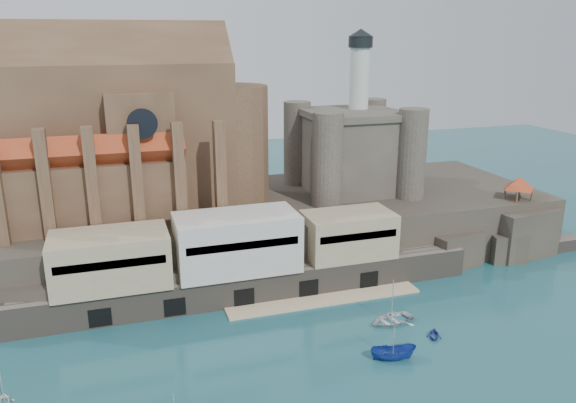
% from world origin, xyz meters
% --- Properties ---
extents(ground, '(300.00, 300.00, 0.00)m').
position_xyz_m(ground, '(0.00, 0.00, 0.00)').
color(ground, '#184952').
rests_on(ground, ground).
extents(promontory, '(100.00, 36.00, 10.00)m').
position_xyz_m(promontory, '(-0.19, 39.37, 4.92)').
color(promontory, '#2A251F').
rests_on(promontory, ground).
extents(quay, '(70.00, 12.00, 13.05)m').
position_xyz_m(quay, '(-10.19, 23.07, 6.07)').
color(quay, '#62594F').
rests_on(quay, ground).
extents(church, '(47.00, 25.93, 30.51)m').
position_xyz_m(church, '(-24.13, 41.85, 22.13)').
color(church, '#503725').
rests_on(church, promontory).
extents(castle_keep, '(21.20, 21.20, 29.30)m').
position_xyz_m(castle_keep, '(16.08, 41.08, 18.31)').
color(castle_keep, '#433E35').
rests_on(castle_keep, promontory).
extents(rock_outcrop, '(14.50, 10.50, 8.70)m').
position_xyz_m(rock_outcrop, '(42.00, 25.84, 4.02)').
color(rock_outcrop, '#2A251F').
rests_on(rock_outcrop, ground).
extents(pavilion, '(6.40, 6.40, 5.40)m').
position_xyz_m(pavilion, '(42.00, 26.00, 12.73)').
color(pavilion, '#503725').
rests_on(pavilion, rock_outcrop).
extents(boat_2, '(2.62, 2.58, 5.68)m').
position_xyz_m(boat_2, '(4.18, 0.60, 0.00)').
color(boat_2, navy).
rests_on(boat_2, ground).
extents(boat_4, '(2.66, 1.93, 2.80)m').
position_xyz_m(boat_4, '(-40.00, 5.73, 0.00)').
color(boat_4, white).
rests_on(boat_4, ground).
extents(boat_6, '(2.21, 4.88, 6.60)m').
position_xyz_m(boat_6, '(8.36, 8.92, 0.00)').
color(boat_6, silver).
rests_on(boat_6, ground).
extents(boat_7, '(2.99, 2.65, 2.96)m').
position_xyz_m(boat_7, '(11.85, 3.64, 0.00)').
color(boat_7, '#29279C').
rests_on(boat_7, ground).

